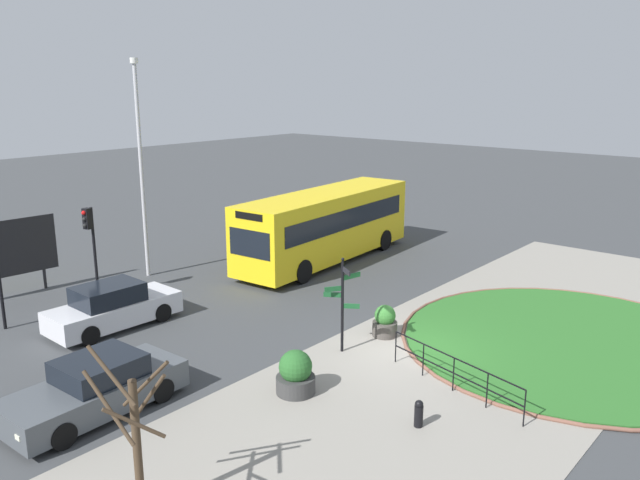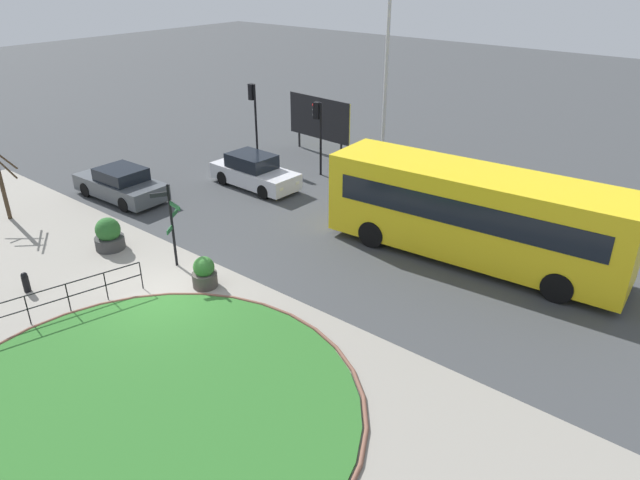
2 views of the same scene
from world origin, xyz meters
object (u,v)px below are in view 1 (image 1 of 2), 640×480
signpost_directional (343,298)px  car_near_lane (113,307)px  planter_near_signpost (385,322)px  bus_yellow (326,224)px  planter_kerbside (296,374)px  car_far_lane (96,388)px  traffic_light_near (90,232)px  billboard_left (0,251)px  bollard_foreground (419,413)px  lamppost_tall (141,164)px  street_tree_bare (135,433)px

signpost_directional → car_near_lane: (-3.39, 7.16, -1.04)m
signpost_directional → planter_near_signpost: bearing=-9.0°
bus_yellow → planter_kerbside: (-10.45, -7.66, -1.18)m
car_far_lane → car_near_lane: bearing=-128.2°
traffic_light_near → planter_kerbside: traffic_light_near is taller
traffic_light_near → billboard_left: bearing=-64.3°
planter_near_signpost → planter_kerbside: planter_kerbside is taller
traffic_light_near → billboard_left: (-2.19, 2.76, -0.73)m
planter_kerbside → billboard_left: bearing=96.1°
signpost_directional → traffic_light_near: (-2.19, 10.32, 0.85)m
bus_yellow → planter_kerbside: 13.01m
traffic_light_near → planter_near_signpost: size_ratio=3.31×
signpost_directional → car_near_lane: bearing=115.4°
planter_near_signpost → signpost_directional: bearing=171.0°
signpost_directional → planter_kerbside: size_ratio=2.47×
bollard_foreground → traffic_light_near: (0.08, 14.44, 2.23)m
billboard_left → planter_near_signpost: (6.24, -13.37, -1.37)m
lamppost_tall → bollard_foreground: bearing=-101.5°
bollard_foreground → car_far_lane: bearing=125.1°
bollard_foreground → billboard_left: size_ratio=0.17×
signpost_directional → bollard_foreground: bearing=-118.9°
signpost_directional → lamppost_tall: size_ratio=0.33×
car_near_lane → lamppost_tall: (4.26, 4.11, 4.09)m
car_far_lane → planter_kerbside: car_far_lane is taller
bollard_foreground → lamppost_tall: (3.14, 15.39, 4.43)m
signpost_directional → street_tree_bare: street_tree_bare is taller
traffic_light_near → billboard_left: 3.59m
bus_yellow → car_near_lane: bearing=-5.5°
bus_yellow → planter_near_signpost: bus_yellow is taller
car_far_lane → bus_yellow: bearing=-164.5°
planter_near_signpost → street_tree_bare: size_ratio=0.29×
signpost_directional → street_tree_bare: size_ratio=0.83×
bus_yellow → car_near_lane: bus_yellow is taller
signpost_directional → bus_yellow: bearing=42.6°
bus_yellow → billboard_left: size_ratio=2.47×
bollard_foreground → car_near_lane: 11.34m
signpost_directional → planter_kerbside: bearing=-166.2°
bus_yellow → car_near_lane: size_ratio=2.37×
signpost_directional → traffic_light_near: traffic_light_near is taller
bus_yellow → street_tree_bare: size_ratio=2.90×
car_near_lane → planter_kerbside: bearing=-85.2°
car_far_lane → street_tree_bare: size_ratio=1.26×
car_far_lane → signpost_directional: bearing=158.6°
traffic_light_near → car_near_lane: bearing=56.4°
bollard_foreground → traffic_light_near: 14.61m
signpost_directional → car_near_lane: signpost_directional is taller
planter_near_signpost → planter_kerbside: size_ratio=0.88×
car_near_lane → planter_near_signpost: (5.25, -7.45, -0.22)m
lamppost_tall → street_tree_bare: 16.36m
bus_yellow → billboard_left: bus_yellow is taller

